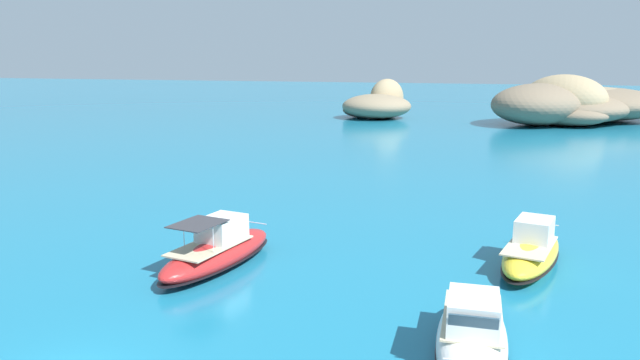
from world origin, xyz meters
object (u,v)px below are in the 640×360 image
at_px(motorboat_yellow, 532,251).
at_px(motorboat_red, 218,251).
at_px(islet_small, 378,104).
at_px(motorboat_white, 472,336).
at_px(islet_large, 576,104).

bearing_deg(motorboat_yellow, motorboat_red, -162.38).
bearing_deg(motorboat_red, motorboat_yellow, 17.62).
distance_m(islet_small, motorboat_red, 64.97).
height_order(motorboat_white, motorboat_yellow, motorboat_white).
bearing_deg(motorboat_white, motorboat_yellow, 77.25).
bearing_deg(islet_large, motorboat_white, -98.13).
distance_m(islet_small, motorboat_yellow, 63.55).
height_order(islet_large, motorboat_white, islet_large).
xyz_separation_m(motorboat_white, motorboat_red, (-10.61, 4.86, 0.03)).
bearing_deg(motorboat_white, motorboat_red, 155.39).
relative_size(islet_small, motorboat_yellow, 1.98).
relative_size(islet_large, motorboat_yellow, 4.23).
relative_size(motorboat_white, motorboat_red, 0.95).
xyz_separation_m(islet_large, motorboat_yellow, (-8.22, -62.75, -1.76)).
relative_size(islet_large, islet_small, 2.14).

